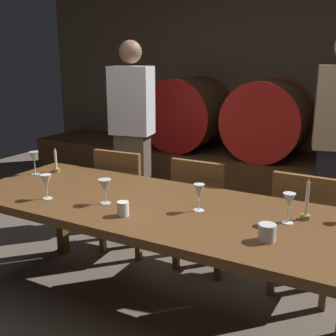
% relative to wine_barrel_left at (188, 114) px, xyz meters
% --- Properties ---
extents(ground_plane, '(8.52, 8.52, 0.00)m').
position_rel_wine_barrel_left_xyz_m(ground_plane, '(0.95, -2.55, -0.94)').
color(ground_plane, brown).
extents(back_wall, '(6.56, 0.24, 2.40)m').
position_rel_wine_barrel_left_xyz_m(back_wall, '(0.95, 0.55, 0.26)').
color(back_wall, brown).
rests_on(back_wall, ground).
extents(barrel_shelf, '(5.90, 0.90, 0.53)m').
position_rel_wine_barrel_left_xyz_m(barrel_shelf, '(0.95, 0.00, -0.67)').
color(barrel_shelf, '#4C2D16').
rests_on(barrel_shelf, ground).
extents(wine_barrel_left, '(0.83, 0.76, 0.83)m').
position_rel_wine_barrel_left_xyz_m(wine_barrel_left, '(0.00, 0.00, 0.00)').
color(wine_barrel_left, '#513319').
rests_on(wine_barrel_left, barrel_shelf).
extents(wine_barrel_center, '(0.83, 0.76, 0.83)m').
position_rel_wine_barrel_left_xyz_m(wine_barrel_center, '(0.94, 0.00, 0.00)').
color(wine_barrel_center, brown).
rests_on(wine_barrel_center, barrel_shelf).
extents(dining_table, '(2.38, 0.91, 0.75)m').
position_rel_wine_barrel_left_xyz_m(dining_table, '(0.93, -2.37, -0.25)').
color(dining_table, brown).
rests_on(dining_table, ground).
extents(chair_left, '(0.43, 0.43, 0.88)m').
position_rel_wine_barrel_left_xyz_m(chair_left, '(0.27, -1.71, -0.45)').
color(chair_left, brown).
rests_on(chair_left, ground).
extents(chair_center, '(0.40, 0.40, 0.88)m').
position_rel_wine_barrel_left_xyz_m(chair_center, '(0.94, -1.68, -0.45)').
color(chair_center, brown).
rests_on(chair_center, ground).
extents(chair_right, '(0.41, 0.41, 0.88)m').
position_rel_wine_barrel_left_xyz_m(chair_right, '(1.68, -1.69, -0.45)').
color(chair_right, brown).
rests_on(chair_right, ground).
extents(guest_left, '(0.42, 0.31, 1.73)m').
position_rel_wine_barrel_left_xyz_m(guest_left, '(-0.04, -1.13, -0.05)').
color(guest_left, brown).
rests_on(guest_left, ground).
extents(candle_left, '(0.05, 0.05, 0.19)m').
position_rel_wine_barrel_left_xyz_m(candle_left, '(-0.05, -2.13, -0.14)').
color(candle_left, olive).
rests_on(candle_left, dining_table).
extents(candle_right, '(0.05, 0.05, 0.23)m').
position_rel_wine_barrel_left_xyz_m(candle_right, '(1.76, -2.20, -0.12)').
color(candle_right, olive).
rests_on(candle_right, dining_table).
extents(wine_glass_far_left, '(0.07, 0.07, 0.17)m').
position_rel_wine_barrel_left_xyz_m(wine_glass_far_left, '(-0.14, -2.25, -0.06)').
color(wine_glass_far_left, silver).
rests_on(wine_glass_far_left, dining_table).
extents(wine_glass_left, '(0.07, 0.07, 0.15)m').
position_rel_wine_barrel_left_xyz_m(wine_glass_left, '(0.33, -2.61, -0.08)').
color(wine_glass_left, silver).
rests_on(wine_glass_left, dining_table).
extents(wine_glass_center_left, '(0.08, 0.08, 0.15)m').
position_rel_wine_barrel_left_xyz_m(wine_glass_center_left, '(0.69, -2.51, -0.08)').
color(wine_glass_center_left, silver).
rests_on(wine_glass_center_left, dining_table).
extents(wine_glass_center_right, '(0.06, 0.06, 0.15)m').
position_rel_wine_barrel_left_xyz_m(wine_glass_center_right, '(1.21, -2.35, -0.08)').
color(wine_glass_center_right, white).
rests_on(wine_glass_center_right, dining_table).
extents(wine_glass_right, '(0.06, 0.06, 0.16)m').
position_rel_wine_barrel_left_xyz_m(wine_glass_right, '(1.69, -2.30, -0.07)').
color(wine_glass_right, white).
rests_on(wine_glass_right, dining_table).
extents(cup_left, '(0.06, 0.06, 0.08)m').
position_rel_wine_barrel_left_xyz_m(cup_left, '(0.89, -2.62, -0.15)').
color(cup_left, white).
rests_on(cup_left, dining_table).
extents(cup_right, '(0.08, 0.08, 0.08)m').
position_rel_wine_barrel_left_xyz_m(cup_right, '(1.65, -2.55, -0.15)').
color(cup_right, silver).
rests_on(cup_right, dining_table).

